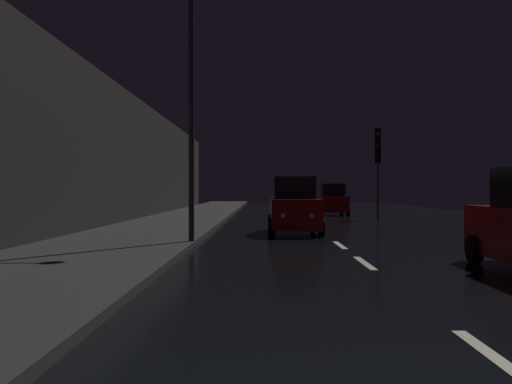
{
  "coord_description": "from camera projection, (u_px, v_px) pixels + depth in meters",
  "views": [
    {
      "loc": [
        -2.22,
        -2.28,
        1.62
      ],
      "look_at": [
        -2.49,
        18.85,
        1.52
      ],
      "focal_mm": 39.31,
      "sensor_mm": 36.0,
      "label": 1
    }
  ],
  "objects": [
    {
      "name": "ground",
      "position": [
        309.0,
        223.0,
        26.76
      ],
      "size": [
        25.1,
        84.0,
        0.02
      ],
      "primitive_type": "cube",
      "color": "black"
    },
    {
      "name": "sidewalk_left",
      "position": [
        177.0,
        221.0,
        26.84
      ],
      "size": [
        4.4,
        84.0,
        0.15
      ],
      "primitive_type": "cube",
      "color": "#33302D",
      "rests_on": "ground"
    },
    {
      "name": "building_facade_left",
      "position": [
        102.0,
        153.0,
        23.35
      ],
      "size": [
        0.8,
        63.0,
        6.25
      ],
      "primitive_type": "cube",
      "color": "#2D2B28",
      "rests_on": "ground"
    },
    {
      "name": "lane_centerline",
      "position": [
        374.0,
        270.0,
        11.22
      ],
      "size": [
        0.16,
        13.1,
        0.01
      ],
      "color": "beige",
      "rests_on": "ground"
    },
    {
      "name": "traffic_light_far_right",
      "position": [
        378.0,
        153.0,
        30.52
      ],
      "size": [
        0.35,
        0.48,
        4.95
      ],
      "rotation": [
        0.0,
        0.0,
        -1.73
      ],
      "color": "#38383A",
      "rests_on": "ground"
    },
    {
      "name": "streetlamp_overhead",
      "position": [
        206.0,
        62.0,
        15.82
      ],
      "size": [
        1.7,
        0.44,
        7.98
      ],
      "color": "#2D2D30",
      "rests_on": "ground"
    },
    {
      "name": "car_approaching_headlights",
      "position": [
        294.0,
        207.0,
        20.67
      ],
      "size": [
        1.91,
        4.13,
        2.08
      ],
      "rotation": [
        0.0,
        0.0,
        -1.57
      ],
      "color": "maroon",
      "rests_on": "ground"
    },
    {
      "name": "car_distant_taillights",
      "position": [
        332.0,
        201.0,
        35.53
      ],
      "size": [
        1.81,
        3.92,
        1.97
      ],
      "rotation": [
        0.0,
        0.0,
        1.57
      ],
      "color": "maroon",
      "rests_on": "ground"
    }
  ]
}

